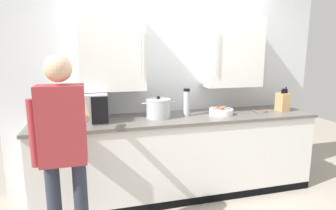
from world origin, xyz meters
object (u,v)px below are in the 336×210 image
object	(u,v)px
stock_pot	(158,108)
thermos_flask	(187,102)
microwave_oven	(76,108)
knife_block	(282,102)
fruit_bowl	(221,111)
person_figure	(63,143)
wooden_spoon	(260,111)

from	to	relation	value
stock_pot	thermos_flask	world-z (taller)	thermos_flask
microwave_oven	knife_block	distance (m)	2.46
thermos_flask	fruit_bowl	distance (m)	0.44
stock_pot	microwave_oven	bearing A→B (deg)	178.24
fruit_bowl	person_figure	world-z (taller)	person_figure
wooden_spoon	thermos_flask	bearing A→B (deg)	177.88
stock_pot	wooden_spoon	size ratio (longest dim) A/B	1.97
thermos_flask	wooden_spoon	xyz separation A→B (m)	(0.95, -0.04, -0.15)
microwave_oven	person_figure	world-z (taller)	person_figure
thermos_flask	person_figure	bearing A→B (deg)	-148.22
microwave_oven	stock_pot	world-z (taller)	microwave_oven
knife_block	fruit_bowl	xyz separation A→B (m)	(-0.83, -0.00, -0.07)
stock_pot	thermos_flask	bearing A→B (deg)	0.38
knife_block	thermos_flask	world-z (taller)	thermos_flask
stock_pot	wooden_spoon	distance (m)	1.28
stock_pot	fruit_bowl	xyz separation A→B (m)	(0.75, -0.04, -0.07)
microwave_oven	person_figure	xyz separation A→B (m)	(-0.05, -0.80, -0.11)
microwave_oven	fruit_bowl	size ratio (longest dim) A/B	2.89
stock_pot	fruit_bowl	size ratio (longest dim) A/B	1.33
microwave_oven	fruit_bowl	xyz separation A→B (m)	(1.62, -0.07, -0.11)
microwave_oven	thermos_flask	size ratio (longest dim) A/B	2.54
knife_block	fruit_bowl	world-z (taller)	knife_block
thermos_flask	stock_pot	bearing A→B (deg)	-179.62
knife_block	person_figure	size ratio (longest dim) A/B	0.18
microwave_oven	fruit_bowl	distance (m)	1.63
knife_block	thermos_flask	xyz separation A→B (m)	(-1.25, 0.04, 0.05)
stock_pot	person_figure	size ratio (longest dim) A/B	0.23
thermos_flask	fruit_bowl	world-z (taller)	thermos_flask
stock_pot	wooden_spoon	xyz separation A→B (m)	(1.28, -0.03, -0.10)
fruit_bowl	wooden_spoon	size ratio (longest dim) A/B	1.48
knife_block	wooden_spoon	world-z (taller)	knife_block
person_figure	thermos_flask	bearing A→B (deg)	31.78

